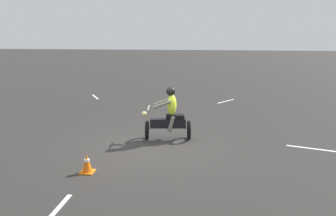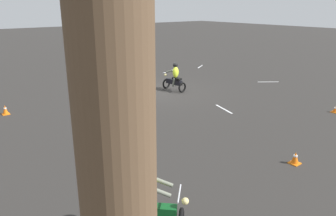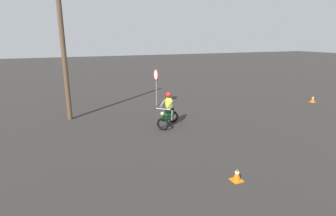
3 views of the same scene
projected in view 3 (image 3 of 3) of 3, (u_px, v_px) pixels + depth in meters
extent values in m
torus|color=black|center=(163.00, 124.00, 12.02)|extent=(0.49, 0.50, 0.60)
torus|color=black|center=(173.00, 116.00, 13.20)|extent=(0.49, 0.50, 0.60)
cube|color=#0F4C1E|center=(168.00, 116.00, 12.55)|extent=(0.95, 0.94, 0.28)
cube|color=black|center=(170.00, 110.00, 12.69)|extent=(0.58, 0.58, 0.10)
cylinder|color=silver|center=(163.00, 109.00, 11.89)|extent=(0.52, 0.52, 0.04)
sphere|color=#F2E08C|center=(162.00, 114.00, 11.82)|extent=(0.23, 0.23, 0.16)
ellipsoid|color=#D8F233|center=(169.00, 103.00, 12.51)|extent=(0.48, 0.48, 0.64)
cylinder|color=slate|center=(163.00, 103.00, 12.30)|extent=(0.45, 0.45, 0.27)
cylinder|color=slate|center=(171.00, 104.00, 12.16)|extent=(0.45, 0.45, 0.27)
cylinder|color=slate|center=(166.00, 115.00, 12.69)|extent=(0.26, 0.26, 0.51)
cylinder|color=slate|center=(171.00, 115.00, 12.59)|extent=(0.26, 0.26, 0.51)
sphere|color=red|center=(169.00, 95.00, 12.37)|extent=(0.40, 0.40, 0.28)
cylinder|color=slate|center=(156.00, 88.00, 16.24)|extent=(0.07, 0.07, 2.20)
cylinder|color=red|center=(156.00, 75.00, 16.01)|extent=(0.70, 0.03, 0.70)
cylinder|color=white|center=(156.00, 75.00, 16.01)|extent=(0.60, 0.01, 0.60)
cube|color=orange|center=(312.00, 102.00, 17.39)|extent=(0.32, 0.32, 0.03)
cone|color=orange|center=(313.00, 99.00, 17.33)|extent=(0.24, 0.24, 0.41)
cylinder|color=white|center=(313.00, 98.00, 17.32)|extent=(0.13, 0.13, 0.05)
cube|color=orange|center=(237.00, 180.00, 7.81)|extent=(0.32, 0.32, 0.03)
cone|color=orange|center=(237.00, 174.00, 7.76)|extent=(0.24, 0.24, 0.37)
cylinder|color=white|center=(237.00, 173.00, 7.74)|extent=(0.13, 0.13, 0.05)
cylinder|color=brown|center=(63.00, 43.00, 12.75)|extent=(0.24, 0.24, 7.74)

